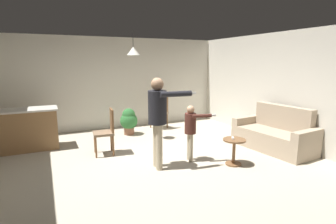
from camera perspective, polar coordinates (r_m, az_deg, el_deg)
The scene contains 13 objects.
ground at distance 5.60m, azimuth -1.56°, elevation -10.23°, with size 7.68×7.68×0.00m, color #B2A893.
wall_back at distance 8.29m, azimuth -10.48°, elevation 6.06°, with size 6.40×0.10×2.70m, color silver.
wall_right at distance 7.16m, azimuth 22.69°, elevation 4.68°, with size 0.10×6.40×2.70m, color silver.
couch_floral at distance 6.66m, azimuth 21.76°, elevation -4.58°, with size 1.03×1.88×1.00m.
kitchen_counter at distance 6.90m, azimuth -27.48°, elevation -3.26°, with size 1.26×0.66×0.95m.
side_table_by_couch at distance 5.43m, azimuth 13.87°, elevation -7.58°, with size 0.44×0.44×0.52m.
person_adult at distance 4.93m, azimuth -2.10°, elevation -0.23°, with size 0.82×0.56×1.72m.
person_child at distance 5.39m, azimuth 4.89°, elevation -3.17°, with size 0.56×0.42×1.15m.
dining_chair_by_counter at distance 8.03m, azimuth -1.62°, elevation 0.29°, with size 0.52×0.52×1.00m.
dining_chair_near_wall at distance 5.96m, azimuth -12.91°, elevation -3.71°, with size 0.46×0.46×1.00m.
potted_plant_corner at distance 7.47m, azimuth -8.34°, elevation -1.73°, with size 0.48×0.48×0.73m.
spare_remote_on_table at distance 5.37m, azimuth 13.62°, elevation -5.43°, with size 0.04×0.13×0.04m, color white.
ceiling_light_pendant at distance 6.73m, azimuth -7.41°, elevation 12.77°, with size 0.32×0.32×0.55m.
Camera 1 is at (-2.07, -4.80, 2.01)m, focal length 28.62 mm.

